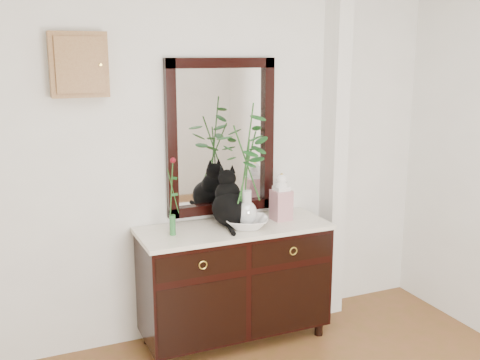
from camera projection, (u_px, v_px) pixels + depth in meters
name	position (u px, v px, depth m)	size (l,w,h in m)	color
wall_back	(207.00, 150.00, 3.95)	(3.60, 0.04, 2.70)	white
pilaster	(334.00, 143.00, 4.27)	(0.12, 0.20, 2.70)	white
sideboard	(234.00, 277.00, 3.96)	(1.33, 0.52, 0.82)	black
wall_mirror	(221.00, 137.00, 3.96)	(0.80, 0.06, 1.10)	black
key_cabinet	(79.00, 65.00, 3.46)	(0.35, 0.10, 0.40)	brown
cat	(229.00, 198.00, 3.87)	(0.27, 0.34, 0.39)	black
lotus_bowl	(247.00, 223.00, 3.84)	(0.30, 0.30, 0.07)	white
vase_branches	(247.00, 164.00, 3.75)	(0.40, 0.40, 0.85)	silver
bud_vase_rose	(172.00, 196.00, 3.64)	(0.06, 0.06, 0.53)	#2B6E34
ginger_jar	(281.00, 196.00, 4.00)	(0.13, 0.13, 0.34)	silver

